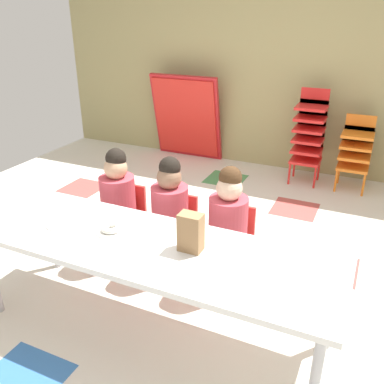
{
  "coord_description": "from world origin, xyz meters",
  "views": [
    {
      "loc": [
        1.06,
        -2.44,
        1.84
      ],
      "look_at": [
        0.15,
        -0.44,
        0.86
      ],
      "focal_mm": 38.83,
      "sensor_mm": 36.0,
      "label": 1
    }
  ],
  "objects_px": {
    "craft_table": "(150,251)",
    "paper_plate_center_table": "(61,224)",
    "folded_activity_table": "(186,117)",
    "seated_child_near_camera": "(119,196)",
    "seated_child_middle_seat": "(170,207)",
    "kid_chair_red_stack": "(309,132)",
    "donut_powdered_on_plate": "(111,228)",
    "paper_bag_brown": "(191,232)",
    "paper_plate_near_edge": "(111,231)",
    "kid_chair_orange_stack": "(356,149)",
    "seated_child_far_right": "(229,219)"
  },
  "relations": [
    {
      "from": "seated_child_middle_seat",
      "to": "folded_activity_table",
      "type": "bearing_deg",
      "value": 112.96
    },
    {
      "from": "kid_chair_orange_stack",
      "to": "paper_bag_brown",
      "type": "height_order",
      "value": "paper_bag_brown"
    },
    {
      "from": "paper_bag_brown",
      "to": "folded_activity_table",
      "type": "bearing_deg",
      "value": 115.83
    },
    {
      "from": "paper_plate_center_table",
      "to": "seated_child_near_camera",
      "type": "bearing_deg",
      "value": 88.22
    },
    {
      "from": "kid_chair_red_stack",
      "to": "seated_child_near_camera",
      "type": "bearing_deg",
      "value": -113.72
    },
    {
      "from": "kid_chair_red_stack",
      "to": "paper_bag_brown",
      "type": "height_order",
      "value": "kid_chair_red_stack"
    },
    {
      "from": "paper_bag_brown",
      "to": "paper_plate_near_edge",
      "type": "bearing_deg",
      "value": -177.96
    },
    {
      "from": "craft_table",
      "to": "paper_bag_brown",
      "type": "bearing_deg",
      "value": 10.18
    },
    {
      "from": "folded_activity_table",
      "to": "paper_plate_center_table",
      "type": "height_order",
      "value": "folded_activity_table"
    },
    {
      "from": "seated_child_middle_seat",
      "to": "kid_chair_red_stack",
      "type": "distance_m",
      "value": 2.32
    },
    {
      "from": "seated_child_middle_seat",
      "to": "paper_bag_brown",
      "type": "relative_size",
      "value": 4.17
    },
    {
      "from": "kid_chair_orange_stack",
      "to": "folded_activity_table",
      "type": "bearing_deg",
      "value": 175.23
    },
    {
      "from": "kid_chair_red_stack",
      "to": "donut_powdered_on_plate",
      "type": "relative_size",
      "value": 8.81
    },
    {
      "from": "seated_child_far_right",
      "to": "paper_bag_brown",
      "type": "xyz_separation_m",
      "value": [
        -0.03,
        -0.53,
        0.16
      ]
    },
    {
      "from": "folded_activity_table",
      "to": "paper_bag_brown",
      "type": "distance_m",
      "value": 3.29
    },
    {
      "from": "kid_chair_orange_stack",
      "to": "paper_plate_near_edge",
      "type": "relative_size",
      "value": 4.44
    },
    {
      "from": "donut_powdered_on_plate",
      "to": "paper_bag_brown",
      "type": "bearing_deg",
      "value": 2.04
    },
    {
      "from": "paper_plate_center_table",
      "to": "seated_child_far_right",
      "type": "bearing_deg",
      "value": 34.09
    },
    {
      "from": "folded_activity_table",
      "to": "paper_plate_center_table",
      "type": "distance_m",
      "value": 3.08
    },
    {
      "from": "seated_child_near_camera",
      "to": "folded_activity_table",
      "type": "bearing_deg",
      "value": 103.75
    },
    {
      "from": "seated_child_near_camera",
      "to": "craft_table",
      "type": "bearing_deg",
      "value": -43.76
    },
    {
      "from": "craft_table",
      "to": "paper_plate_near_edge",
      "type": "relative_size",
      "value": 12.06
    },
    {
      "from": "seated_child_far_right",
      "to": "folded_activity_table",
      "type": "xyz_separation_m",
      "value": [
        -1.46,
        2.43,
        -0.02
      ]
    },
    {
      "from": "paper_bag_brown",
      "to": "paper_plate_near_edge",
      "type": "relative_size",
      "value": 1.22
    },
    {
      "from": "craft_table",
      "to": "paper_plate_center_table",
      "type": "bearing_deg",
      "value": -177.33
    },
    {
      "from": "seated_child_near_camera",
      "to": "donut_powdered_on_plate",
      "type": "relative_size",
      "value": 7.77
    },
    {
      "from": "seated_child_far_right",
      "to": "paper_plate_near_edge",
      "type": "xyz_separation_m",
      "value": [
        -0.55,
        -0.55,
        0.06
      ]
    },
    {
      "from": "seated_child_middle_seat",
      "to": "donut_powdered_on_plate",
      "type": "bearing_deg",
      "value": -101.77
    },
    {
      "from": "kid_chair_orange_stack",
      "to": "donut_powdered_on_plate",
      "type": "bearing_deg",
      "value": -112.72
    },
    {
      "from": "kid_chair_orange_stack",
      "to": "seated_child_middle_seat",
      "type": "bearing_deg",
      "value": -115.16
    },
    {
      "from": "kid_chair_orange_stack",
      "to": "paper_plate_center_table",
      "type": "distance_m",
      "value": 3.23
    },
    {
      "from": "seated_child_far_right",
      "to": "kid_chair_red_stack",
      "type": "xyz_separation_m",
      "value": [
        0.12,
        2.25,
        0.02
      ]
    },
    {
      "from": "paper_plate_center_table",
      "to": "donut_powdered_on_plate",
      "type": "relative_size",
      "value": 1.53
    },
    {
      "from": "kid_chair_orange_stack",
      "to": "craft_table",
      "type": "bearing_deg",
      "value": -107.59
    },
    {
      "from": "paper_bag_brown",
      "to": "seated_child_far_right",
      "type": "bearing_deg",
      "value": 86.55
    },
    {
      "from": "seated_child_far_right",
      "to": "kid_chair_red_stack",
      "type": "bearing_deg",
      "value": 86.91
    },
    {
      "from": "seated_child_middle_seat",
      "to": "kid_chair_red_stack",
      "type": "xyz_separation_m",
      "value": [
        0.56,
        2.25,
        0.02
      ]
    },
    {
      "from": "kid_chair_red_stack",
      "to": "donut_powdered_on_plate",
      "type": "height_order",
      "value": "kid_chair_red_stack"
    },
    {
      "from": "paper_bag_brown",
      "to": "paper_plate_center_table",
      "type": "xyz_separation_m",
      "value": [
        -0.85,
        -0.07,
        -0.11
      ]
    },
    {
      "from": "folded_activity_table",
      "to": "paper_plate_near_edge",
      "type": "distance_m",
      "value": 3.11
    },
    {
      "from": "seated_child_near_camera",
      "to": "kid_chair_red_stack",
      "type": "distance_m",
      "value": 2.46
    },
    {
      "from": "kid_chair_orange_stack",
      "to": "paper_plate_center_table",
      "type": "relative_size",
      "value": 4.44
    },
    {
      "from": "craft_table",
      "to": "seated_child_far_right",
      "type": "relative_size",
      "value": 2.37
    },
    {
      "from": "craft_table",
      "to": "paper_plate_near_edge",
      "type": "bearing_deg",
      "value": 174.91
    },
    {
      "from": "seated_child_middle_seat",
      "to": "kid_chair_red_stack",
      "type": "relative_size",
      "value": 0.88
    },
    {
      "from": "paper_bag_brown",
      "to": "donut_powdered_on_plate",
      "type": "relative_size",
      "value": 1.86
    },
    {
      "from": "paper_plate_near_edge",
      "to": "folded_activity_table",
      "type": "bearing_deg",
      "value": 107.09
    },
    {
      "from": "kid_chair_orange_stack",
      "to": "seated_child_far_right",
      "type": "bearing_deg",
      "value": -105.48
    },
    {
      "from": "paper_bag_brown",
      "to": "seated_child_middle_seat",
      "type": "bearing_deg",
      "value": 127.27
    },
    {
      "from": "seated_child_middle_seat",
      "to": "donut_powdered_on_plate",
      "type": "relative_size",
      "value": 7.77
    }
  ]
}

